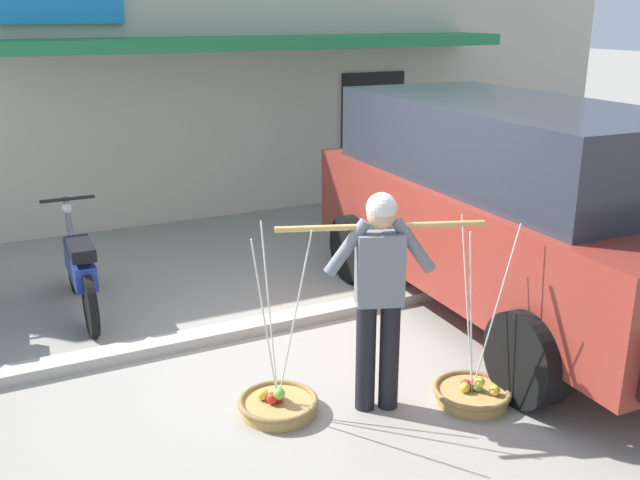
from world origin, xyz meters
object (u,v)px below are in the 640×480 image
fruit_vendor (379,289)px  fruit_basket_right_side (278,403)px  motorcycle_second_in_row (80,270)px  parked_truck (510,204)px  fruit_basket_left_side (472,392)px

fruit_vendor → fruit_basket_right_side: 1.17m
fruit_vendor → motorcycle_second_in_row: bearing=121.1°
fruit_basket_right_side → motorcycle_second_in_row: bearing=111.3°
fruit_vendor → motorcycle_second_in_row: 3.39m
fruit_basket_right_side → parked_truck: parked_truck is taller
fruit_basket_right_side → fruit_basket_left_side: bearing=-20.1°
fruit_basket_right_side → motorcycle_second_in_row: size_ratio=0.80×
parked_truck → fruit_basket_left_side: bearing=-136.8°
fruit_basket_left_side → parked_truck: 2.14m
parked_truck → fruit_vendor: bearing=-153.9°
fruit_vendor → fruit_basket_left_side: 1.17m
fruit_vendor → fruit_basket_right_side: size_ratio=1.17×
fruit_vendor → fruit_basket_left_side: size_ratio=1.17×
fruit_basket_right_side → motorcycle_second_in_row: 2.82m
motorcycle_second_in_row → parked_truck: bearing=-26.1°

